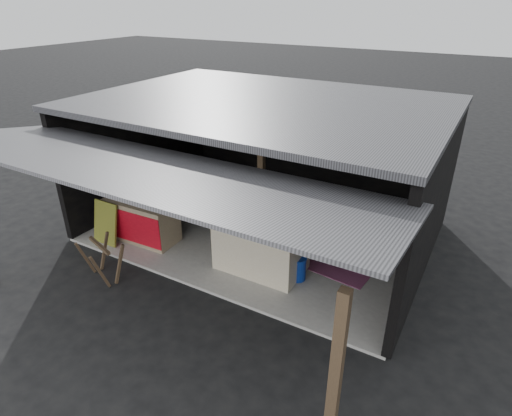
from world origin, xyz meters
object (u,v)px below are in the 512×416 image
Objects in this scene: neighbor_stall at (141,218)px; banana_table at (261,247)px; plastic_chair at (361,238)px; sawhorse at (102,257)px; water_barrel at (298,269)px; white_crate at (281,223)px.

banana_table is at bearing 3.63° from neighbor_stall.
banana_table is 2.04m from plastic_chair.
sawhorse is 3.71m from water_barrel.
white_crate is at bearing -162.75° from plastic_chair.
sawhorse is (-2.47, -1.75, -0.05)m from banana_table.
white_crate reaches higher than plastic_chair.
white_crate is 1.65m from plastic_chair.
banana_table reaches higher than plastic_chair.
sawhorse reaches higher than water_barrel.
banana_table is at bearing -89.48° from white_crate.
plastic_chair is at bearing 17.80° from neighbor_stall.
sawhorse is (0.36, -1.46, -0.07)m from neighbor_stall.
neighbor_stall reaches higher than plastic_chair.
water_barrel is at bearing -49.88° from white_crate.
banana_table is 0.83m from water_barrel.
plastic_chair is (1.60, 0.38, -0.09)m from white_crate.
banana_table is at bearing 52.57° from sawhorse.
water_barrel is (3.62, 0.30, -0.27)m from neighbor_stall.
neighbor_stall is 1.50m from sawhorse.
banana_table is 3.87× the size of water_barrel.
white_crate is 2.51× the size of water_barrel.
sawhorse is at bearing -134.15° from white_crate.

